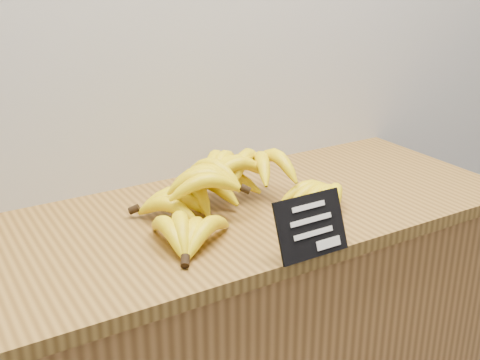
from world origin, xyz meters
The scene contains 3 objects.
counter_top centered at (-0.11, 2.75, 0.92)m, with size 1.35×0.54×0.03m, color olive.
chalkboard_sign centered at (-0.07, 2.50, 0.99)m, with size 0.15×0.01×0.12m, color black.
banana_pile centered at (-0.11, 2.75, 0.98)m, with size 0.54×0.35×0.12m.
Camera 1 is at (-0.72, 1.68, 1.48)m, focal length 45.00 mm.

